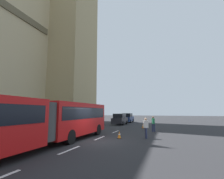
# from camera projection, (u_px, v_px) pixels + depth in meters

# --- Properties ---
(ground_plane) EXTENTS (160.00, 160.00, 0.00)m
(ground_plane) POSITION_uv_depth(u_px,v_px,m) (93.00, 141.00, 12.62)
(ground_plane) COLOR #262628
(lane_centre_marking) EXTENTS (25.20, 0.16, 0.01)m
(lane_centre_marking) POSITION_uv_depth(u_px,v_px,m) (42.00, 161.00, 7.49)
(lane_centre_marking) COLOR silver
(lane_centre_marking) RESTS_ON ground_plane
(articulated_bus) EXTENTS (16.36, 2.54, 2.90)m
(articulated_bus) POSITION_uv_depth(u_px,v_px,m) (36.00, 120.00, 9.95)
(articulated_bus) COLOR red
(articulated_bus) RESTS_ON ground_plane
(sedan_lead) EXTENTS (4.40, 1.86, 1.85)m
(sedan_lead) POSITION_uv_depth(u_px,v_px,m) (120.00, 119.00, 28.29)
(sedan_lead) COLOR black
(sedan_lead) RESTS_ON ground_plane
(sedan_trailing) EXTENTS (4.40, 1.86, 1.85)m
(sedan_trailing) POSITION_uv_depth(u_px,v_px,m) (128.00, 118.00, 33.97)
(sedan_trailing) COLOR navy
(sedan_trailing) RESTS_ON ground_plane
(traffic_cone_west) EXTENTS (0.36, 0.36, 0.58)m
(traffic_cone_west) POSITION_uv_depth(u_px,v_px,m) (119.00, 135.00, 13.84)
(traffic_cone_west) COLOR black
(traffic_cone_west) RESTS_ON ground_plane
(traffic_cone_middle) EXTENTS (0.36, 0.36, 0.58)m
(traffic_cone_middle) POSITION_uv_depth(u_px,v_px,m) (143.00, 126.00, 22.16)
(traffic_cone_middle) COLOR black
(traffic_cone_middle) RESTS_ON ground_plane
(pedestrian_near_cones) EXTENTS (0.35, 0.45, 1.69)m
(pedestrian_near_cones) POSITION_uv_depth(u_px,v_px,m) (146.00, 127.00, 13.92)
(pedestrian_near_cones) COLOR #262D4C
(pedestrian_near_cones) RESTS_ON ground_plane
(pedestrian_by_kerb) EXTENTS (0.45, 0.35, 1.69)m
(pedestrian_by_kerb) POSITION_uv_depth(u_px,v_px,m) (153.00, 123.00, 18.40)
(pedestrian_by_kerb) COLOR #262D4C
(pedestrian_by_kerb) RESTS_ON ground_plane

